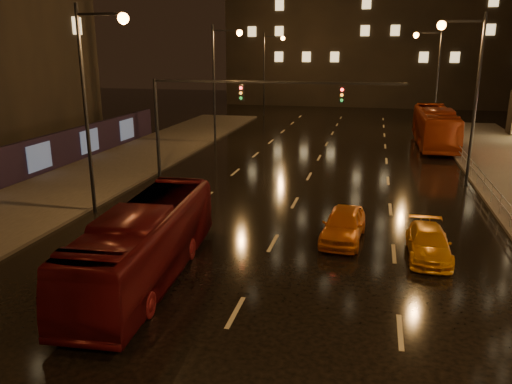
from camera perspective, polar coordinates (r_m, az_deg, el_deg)
ground at (r=30.80m, az=5.61°, el=0.91°), size 140.00×140.00×0.00m
sidewalk_left at (r=31.04m, az=-21.30°, el=0.13°), size 7.00×70.00×0.15m
traffic_signal at (r=30.99m, az=-3.60°, el=9.96°), size 15.31×0.32×6.20m
railing_right at (r=29.10m, az=25.40°, el=0.35°), size 0.05×56.00×1.00m
bus_red at (r=18.14m, az=-12.50°, el=-5.67°), size 3.02×10.04×2.76m
bus_curb at (r=45.36m, az=19.77°, el=7.01°), size 2.82×11.77×3.28m
taxi_near at (r=21.80m, az=9.95°, el=-3.72°), size 1.95×4.22×1.40m
taxi_far at (r=21.00m, az=19.12°, el=-5.54°), size 1.61×3.93×1.14m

